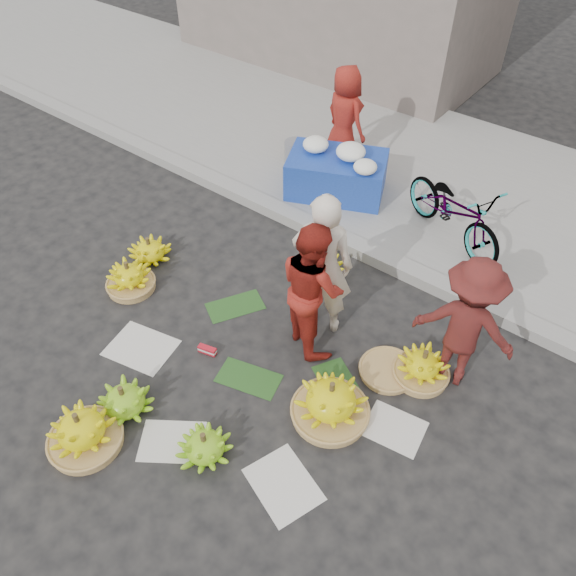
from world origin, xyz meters
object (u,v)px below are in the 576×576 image
Objects in this scene: vendor_cream at (322,266)px; bicycle at (455,210)px; banana_bunch_4 at (331,401)px; banana_bunch_0 at (129,278)px; flower_table at (337,172)px.

vendor_cream is 1.04× the size of bicycle.
vendor_cream is at bearing 130.19° from banana_bunch_4.
vendor_cream reaches higher than banana_bunch_0.
bicycle reaches higher than banana_bunch_4.
flower_table is (0.92, 3.04, 0.27)m from banana_bunch_0.
flower_table reaches higher than banana_bunch_4.
banana_bunch_0 is at bearing 163.95° from bicycle.
bicycle is (2.65, 3.07, 0.39)m from banana_bunch_0.
vendor_cream is 2.50m from flower_table.
vendor_cream is 2.25m from bicycle.
flower_table is 1.74m from bicycle.
flower_table is (-2.00, 3.07, 0.22)m from banana_bunch_4.
banana_bunch_0 is at bearing 179.57° from banana_bunch_4.
vendor_cream is at bearing -168.64° from bicycle.
bicycle is at bearing 94.84° from banana_bunch_4.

